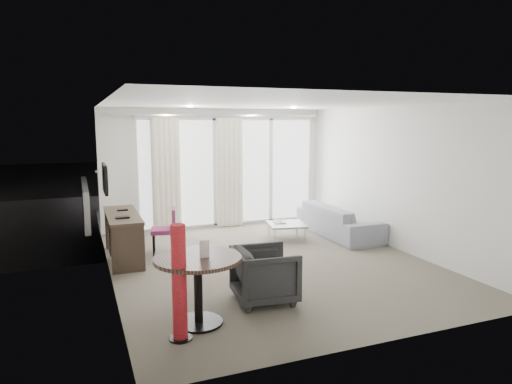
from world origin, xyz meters
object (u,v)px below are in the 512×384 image
object	(u,v)px
coffee_table	(286,231)
red_lamp	(179,283)
tub_armchair	(265,275)
desk_chair	(163,231)
desk	(123,237)
round_table	(198,290)
rattan_chair_a	(240,195)
sofa	(339,220)
rattan_chair_b	(292,195)

from	to	relation	value
coffee_table	red_lamp	bearing A→B (deg)	-129.99
tub_armchair	coffee_table	world-z (taller)	tub_armchair
desk_chair	coffee_table	bearing A→B (deg)	13.15
red_lamp	desk_chair	bearing A→B (deg)	82.89
desk	round_table	distance (m)	2.99
rattan_chair_a	red_lamp	bearing A→B (deg)	-95.82
sofa	coffee_table	bearing A→B (deg)	85.76
coffee_table	rattan_chair_a	bearing A→B (deg)	86.65
desk	red_lamp	size ratio (longest dim) A/B	1.32
desk_chair	round_table	bearing A→B (deg)	-81.85
sofa	red_lamp	bearing A→B (deg)	129.73
red_lamp	sofa	xyz separation A→B (m)	(4.00, 3.33, -0.31)
sofa	rattan_chair_b	distance (m)	2.87
red_lamp	rattan_chair_a	xyz separation A→B (m)	(3.05, 6.68, -0.25)
coffee_table	desk_chair	bearing A→B (deg)	-177.58
round_table	rattan_chair_b	size ratio (longest dim) A/B	1.23
tub_armchair	sofa	size ratio (longest dim) A/B	0.36
round_table	red_lamp	distance (m)	0.47
round_table	red_lamp	world-z (taller)	red_lamp
red_lamp	tub_armchair	world-z (taller)	red_lamp
desk	rattan_chair_a	world-z (taller)	desk
tub_armchair	rattan_chair_b	size ratio (longest dim) A/B	0.96
desk_chair	rattan_chair_b	bearing A→B (deg)	46.92
desk_chair	tub_armchair	bearing A→B (deg)	-61.81
desk	coffee_table	bearing A→B (deg)	3.16
desk_chair	rattan_chair_a	distance (m)	4.28
sofa	rattan_chair_b	size ratio (longest dim) A/B	2.67
red_lamp	coffee_table	bearing A→B (deg)	50.01
red_lamp	rattan_chair_a	distance (m)	7.35
rattan_chair_a	sofa	bearing A→B (deg)	-55.42
round_table	desk_chair	bearing A→B (deg)	87.42
rattan_chair_b	coffee_table	bearing A→B (deg)	-94.69
desk_chair	round_table	xyz separation A→B (m)	(-0.14, -3.01, -0.01)
coffee_table	rattan_chair_b	bearing A→B (deg)	61.93
sofa	rattan_chair_a	size ratio (longest dim) A/B	2.81
sofa	rattan_chair_b	bearing A→B (deg)	-6.69
red_lamp	tub_armchair	xyz separation A→B (m)	(1.25, 0.65, -0.28)
coffee_table	desk	bearing A→B (deg)	-176.84
desk	round_table	bearing A→B (deg)	-79.37
desk	coffee_table	world-z (taller)	desk
red_lamp	rattan_chair_b	size ratio (longest dim) A/B	1.55
desk	red_lamp	xyz separation A→B (m)	(0.27, -3.24, 0.24)
coffee_table	tub_armchair	bearing A→B (deg)	-120.30
desk	tub_armchair	xyz separation A→B (m)	(1.52, -2.59, -0.04)
rattan_chair_a	coffee_table	bearing A→B (deg)	-74.60
sofa	rattan_chair_b	world-z (taller)	rattan_chair_b
red_lamp	rattan_chair_a	world-z (taller)	red_lamp
desk_chair	rattan_chair_b	distance (m)	4.86
desk_chair	sofa	distance (m)	3.59
tub_armchair	round_table	bearing A→B (deg)	115.01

